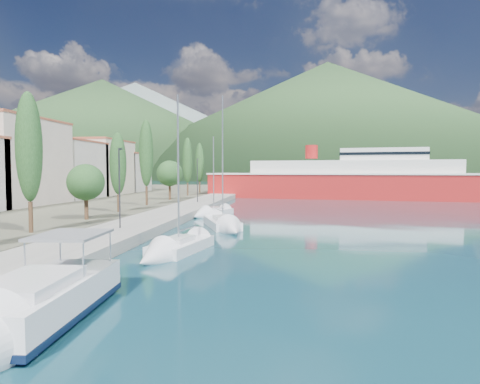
# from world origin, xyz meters

# --- Properties ---
(ground) EXTENTS (1400.00, 1400.00, 0.00)m
(ground) POSITION_xyz_m (0.00, 120.00, 0.00)
(ground) COLOR #133C48
(quay) EXTENTS (5.00, 88.00, 0.80)m
(quay) POSITION_xyz_m (-9.00, 26.00, 0.40)
(quay) COLOR gray
(quay) RESTS_ON ground
(hills_far) EXTENTS (1480.00, 900.00, 180.00)m
(hills_far) POSITION_xyz_m (138.59, 618.73, 77.39)
(hills_far) COLOR slate
(hills_far) RESTS_ON ground
(hills_near) EXTENTS (1010.00, 520.00, 115.00)m
(hills_near) POSITION_xyz_m (98.04, 372.50, 49.18)
(hills_near) COLOR #294824
(hills_near) RESTS_ON ground
(town_buildings) EXTENTS (9.20, 69.20, 11.30)m
(town_buildings) POSITION_xyz_m (-32.00, 36.91, 5.57)
(town_buildings) COLOR beige
(town_buildings) RESTS_ON land_strip
(tree_row) EXTENTS (3.96, 63.08, 11.06)m
(tree_row) POSITION_xyz_m (-14.64, 32.70, 5.87)
(tree_row) COLOR #47301E
(tree_row) RESTS_ON land_strip
(lamp_posts) EXTENTS (0.15, 46.51, 6.06)m
(lamp_posts) POSITION_xyz_m (-9.00, 13.94, 4.08)
(lamp_posts) COLOR #2D2D33
(lamp_posts) RESTS_ON quay
(motor_cruiser) EXTENTS (3.37, 9.61, 3.48)m
(motor_cruiser) POSITION_xyz_m (-4.33, -5.73, 0.57)
(motor_cruiser) COLOR black
(motor_cruiser) RESTS_ON ground
(sailboat_near) EXTENTS (3.72, 7.75, 10.71)m
(sailboat_near) POSITION_xyz_m (-3.38, 6.19, 0.29)
(sailboat_near) COLOR silver
(sailboat_near) RESTS_ON ground
(sailboat_mid) EXTENTS (5.46, 9.12, 12.79)m
(sailboat_mid) POSITION_xyz_m (-1.58, 17.41, 0.31)
(sailboat_mid) COLOR silver
(sailboat_mid) RESTS_ON ground
(sailboat_far) EXTENTS (4.46, 7.06, 9.91)m
(sailboat_far) POSITION_xyz_m (-5.39, 27.33, 0.28)
(sailboat_far) COLOR silver
(sailboat_far) RESTS_ON ground
(ferry) EXTENTS (54.56, 18.48, 10.63)m
(ferry) POSITION_xyz_m (15.34, 60.70, 3.23)
(ferry) COLOR #AB1A19
(ferry) RESTS_ON ground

